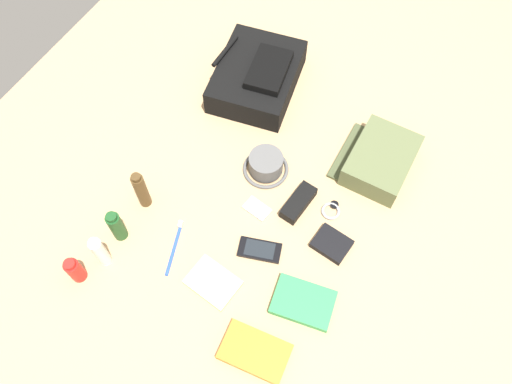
{
  "coord_description": "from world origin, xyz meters",
  "views": [
    {
      "loc": [
        -0.67,
        -0.39,
        1.52
      ],
      "look_at": [
        0.0,
        0.0,
        0.04
      ],
      "focal_mm": 36.53,
      "sensor_mm": 36.0,
      "label": 1
    }
  ],
  "objects_px": {
    "shampoo_bottle": "(117,226)",
    "travel_guidebook": "(303,302)",
    "toothpaste_tube": "(100,252)",
    "sunglasses_case": "(298,203)",
    "bucket_hat": "(266,165)",
    "media_player": "(257,209)",
    "wallet": "(332,244)",
    "backpack": "(257,76)",
    "cell_phone": "(260,250)",
    "sunscreen_spray": "(75,270)",
    "paperback_novel": "(255,352)",
    "toothbrush": "(175,244)",
    "notepad": "(213,282)",
    "toiletry_pouch": "(380,160)",
    "wristwatch": "(331,210)",
    "cologne_bottle": "(141,190)"
  },
  "relations": [
    {
      "from": "toiletry_pouch",
      "to": "toothbrush",
      "type": "xyz_separation_m",
      "value": [
        -0.58,
        0.43,
        -0.04
      ]
    },
    {
      "from": "sunscreen_spray",
      "to": "wallet",
      "type": "height_order",
      "value": "sunscreen_spray"
    },
    {
      "from": "backpack",
      "to": "cell_phone",
      "type": "xyz_separation_m",
      "value": [
        -0.56,
        -0.33,
        -0.05
      ]
    },
    {
      "from": "paperback_novel",
      "to": "wallet",
      "type": "bearing_deg",
      "value": -6.22
    },
    {
      "from": "sunglasses_case",
      "to": "bucket_hat",
      "type": "bearing_deg",
      "value": 73.23
    },
    {
      "from": "bucket_hat",
      "to": "wallet",
      "type": "xyz_separation_m",
      "value": [
        -0.14,
        -0.31,
        -0.02
      ]
    },
    {
      "from": "bucket_hat",
      "to": "travel_guidebook",
      "type": "height_order",
      "value": "bucket_hat"
    },
    {
      "from": "shampoo_bottle",
      "to": "notepad",
      "type": "xyz_separation_m",
      "value": [
        0.01,
        -0.34,
        -0.06
      ]
    },
    {
      "from": "backpack",
      "to": "sunscreen_spray",
      "type": "height_order",
      "value": "backpack"
    },
    {
      "from": "toothpaste_tube",
      "to": "sunglasses_case",
      "type": "distance_m",
      "value": 0.63
    },
    {
      "from": "paperback_novel",
      "to": "notepad",
      "type": "bearing_deg",
      "value": 61.74
    },
    {
      "from": "toothpaste_tube",
      "to": "wristwatch",
      "type": "distance_m",
      "value": 0.73
    },
    {
      "from": "backpack",
      "to": "travel_guidebook",
      "type": "xyz_separation_m",
      "value": [
        -0.64,
        -0.52,
        -0.04
      ]
    },
    {
      "from": "toothpaste_tube",
      "to": "cell_phone",
      "type": "bearing_deg",
      "value": -56.2
    },
    {
      "from": "media_player",
      "to": "paperback_novel",
      "type": "bearing_deg",
      "value": -150.97
    },
    {
      "from": "backpack",
      "to": "toiletry_pouch",
      "type": "xyz_separation_m",
      "value": [
        -0.1,
        -0.52,
        -0.01
      ]
    },
    {
      "from": "toothbrush",
      "to": "toiletry_pouch",
      "type": "bearing_deg",
      "value": -36.75
    },
    {
      "from": "cell_phone",
      "to": "media_player",
      "type": "relative_size",
      "value": 1.61
    },
    {
      "from": "cell_phone",
      "to": "notepad",
      "type": "bearing_deg",
      "value": 156.6
    },
    {
      "from": "toothbrush",
      "to": "bucket_hat",
      "type": "bearing_deg",
      "value": -16.23
    },
    {
      "from": "wallet",
      "to": "notepad",
      "type": "distance_m",
      "value": 0.39
    },
    {
      "from": "travel_guidebook",
      "to": "wallet",
      "type": "bearing_deg",
      "value": 2.41
    },
    {
      "from": "paperback_novel",
      "to": "wristwatch",
      "type": "xyz_separation_m",
      "value": [
        0.51,
        0.01,
        -0.01
      ]
    },
    {
      "from": "notepad",
      "to": "paperback_novel",
      "type": "bearing_deg",
      "value": -111.53
    },
    {
      "from": "cologne_bottle",
      "to": "notepad",
      "type": "xyz_separation_m",
      "value": [
        -0.12,
        -0.34,
        -0.07
      ]
    },
    {
      "from": "toiletry_pouch",
      "to": "travel_guidebook",
      "type": "height_order",
      "value": "toiletry_pouch"
    },
    {
      "from": "wallet",
      "to": "media_player",
      "type": "bearing_deg",
      "value": 97.73
    },
    {
      "from": "sunscreen_spray",
      "to": "cell_phone",
      "type": "bearing_deg",
      "value": -51.62
    },
    {
      "from": "shampoo_bottle",
      "to": "wallet",
      "type": "height_order",
      "value": "shampoo_bottle"
    },
    {
      "from": "travel_guidebook",
      "to": "cell_phone",
      "type": "relative_size",
      "value": 1.35
    },
    {
      "from": "sunscreen_spray",
      "to": "paperback_novel",
      "type": "bearing_deg",
      "value": -83.26
    },
    {
      "from": "media_player",
      "to": "wallet",
      "type": "height_order",
      "value": "wallet"
    },
    {
      "from": "shampoo_bottle",
      "to": "toiletry_pouch",
      "type": "bearing_deg",
      "value": -43.44
    },
    {
      "from": "sunscreen_spray",
      "to": "shampoo_bottle",
      "type": "xyz_separation_m",
      "value": [
        0.17,
        -0.03,
        0.01
      ]
    },
    {
      "from": "bucket_hat",
      "to": "travel_guidebook",
      "type": "bearing_deg",
      "value": -137.05
    },
    {
      "from": "toiletry_pouch",
      "to": "sunscreen_spray",
      "type": "height_order",
      "value": "sunscreen_spray"
    },
    {
      "from": "toothpaste_tube",
      "to": "media_player",
      "type": "bearing_deg",
      "value": -39.62
    },
    {
      "from": "cell_phone",
      "to": "media_player",
      "type": "distance_m",
      "value": 0.14
    },
    {
      "from": "toothpaste_tube",
      "to": "media_player",
      "type": "xyz_separation_m",
      "value": [
        0.38,
        -0.32,
        -0.07
      ]
    },
    {
      "from": "paperback_novel",
      "to": "travel_guidebook",
      "type": "bearing_deg",
      "value": -15.19
    },
    {
      "from": "sunscreen_spray",
      "to": "wristwatch",
      "type": "height_order",
      "value": "sunscreen_spray"
    },
    {
      "from": "backpack",
      "to": "toothbrush",
      "type": "xyz_separation_m",
      "value": [
        -0.68,
        -0.09,
        -0.05
      ]
    },
    {
      "from": "toothbrush",
      "to": "notepad",
      "type": "height_order",
      "value": "toothbrush"
    },
    {
      "from": "bucket_hat",
      "to": "notepad",
      "type": "bearing_deg",
      "value": -172.32
    },
    {
      "from": "toothpaste_tube",
      "to": "sunglasses_case",
      "type": "xyz_separation_m",
      "value": [
        0.46,
        -0.43,
        -0.05
      ]
    },
    {
      "from": "cell_phone",
      "to": "wallet",
      "type": "height_order",
      "value": "wallet"
    },
    {
      "from": "bucket_hat",
      "to": "paperback_novel",
      "type": "distance_m",
      "value": 0.6
    },
    {
      "from": "toothbrush",
      "to": "sunglasses_case",
      "type": "height_order",
      "value": "sunglasses_case"
    },
    {
      "from": "shampoo_bottle",
      "to": "cologne_bottle",
      "type": "height_order",
      "value": "cologne_bottle"
    },
    {
      "from": "shampoo_bottle",
      "to": "travel_guidebook",
      "type": "xyz_separation_m",
      "value": [
        0.09,
        -0.6,
        -0.05
      ]
    }
  ]
}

